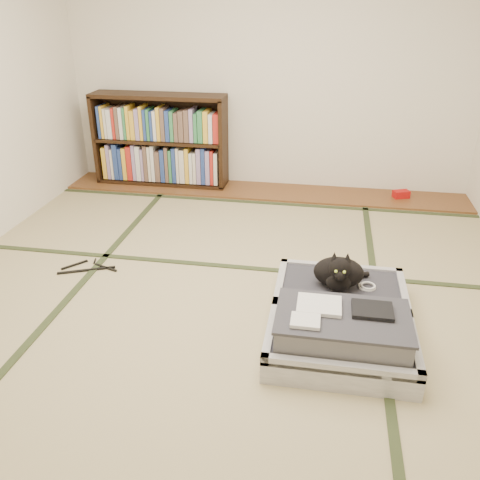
# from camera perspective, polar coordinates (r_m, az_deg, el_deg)

# --- Properties ---
(floor) EXTENTS (4.50, 4.50, 0.00)m
(floor) POSITION_cam_1_polar(r_m,az_deg,el_deg) (3.39, -1.86, -6.29)
(floor) COLOR tan
(floor) RESTS_ON ground
(wood_strip) EXTENTS (4.00, 0.50, 0.02)m
(wood_strip) POSITION_cam_1_polar(r_m,az_deg,el_deg) (5.17, 2.62, 5.50)
(wood_strip) COLOR brown
(wood_strip) RESTS_ON ground
(red_item) EXTENTS (0.17, 0.14, 0.07)m
(red_item) POSITION_cam_1_polar(r_m,az_deg,el_deg) (5.20, 17.64, 4.93)
(red_item) COLOR #AB0E0D
(red_item) RESTS_ON wood_strip
(room_shell) EXTENTS (4.50, 4.50, 4.50)m
(room_shell) POSITION_cam_1_polar(r_m,az_deg,el_deg) (2.89, -2.30, 19.06)
(room_shell) COLOR white
(room_shell) RESTS_ON ground
(tatami_borders) EXTENTS (4.00, 4.50, 0.01)m
(tatami_borders) POSITION_cam_1_polar(r_m,az_deg,el_deg) (3.81, -0.37, -2.35)
(tatami_borders) COLOR #2D381E
(tatami_borders) RESTS_ON ground
(bookcase) EXTENTS (1.35, 0.31, 0.92)m
(bookcase) POSITION_cam_1_polar(r_m,az_deg,el_deg) (5.33, -8.92, 10.84)
(bookcase) COLOR black
(bookcase) RESTS_ON wood_strip
(suitcase) EXTENTS (0.80, 1.07, 0.32)m
(suitcase) POSITION_cam_1_polar(r_m,az_deg,el_deg) (3.02, 11.19, -8.81)
(suitcase) COLOR silver
(suitcase) RESTS_ON floor
(cat) EXTENTS (0.36, 0.36, 0.29)m
(cat) POSITION_cam_1_polar(r_m,az_deg,el_deg) (3.18, 11.06, -3.64)
(cat) COLOR black
(cat) RESTS_ON suitcase
(cable_coil) EXTENTS (0.11, 0.11, 0.03)m
(cable_coil) POSITION_cam_1_polar(r_m,az_deg,el_deg) (3.27, 14.10, -5.07)
(cable_coil) COLOR white
(cable_coil) RESTS_ON suitcase
(hanger) EXTENTS (0.41, 0.27, 0.01)m
(hanger) POSITION_cam_1_polar(r_m,az_deg,el_deg) (3.86, -16.66, -3.03)
(hanger) COLOR black
(hanger) RESTS_ON floor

